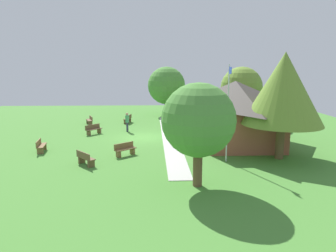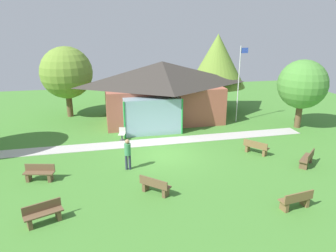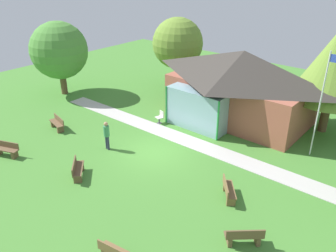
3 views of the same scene
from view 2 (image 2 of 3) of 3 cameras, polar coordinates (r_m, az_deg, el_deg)
name	(u,v)px [view 2 (image 2 of 3)]	position (r m, az deg, el deg)	size (l,w,h in m)	color
ground_plane	(166,155)	(19.30, -0.42, -5.22)	(44.00, 44.00, 0.00)	#478433
pavilion	(162,90)	(25.55, -1.11, 6.41)	(10.00, 7.02, 4.72)	#A35642
footpath	(159,142)	(21.37, -1.66, -2.81)	(20.48, 1.30, 0.03)	#BCB7B2
flagpole	(239,81)	(25.53, 12.58, 7.81)	(0.64, 0.08, 5.94)	silver
bench_front_right	(296,200)	(14.99, 21.90, -12.23)	(1.55, 0.67, 0.84)	brown
bench_front_center	(155,186)	(15.06, -2.35, -10.65)	(1.40, 1.34, 0.84)	brown
bench_mid_left	(39,173)	(17.45, -21.99, -7.82)	(1.56, 0.76, 0.84)	brown
bench_mid_right	(256,148)	(20.07, 15.44, -3.73)	(1.29, 1.44, 0.84)	brown
bench_front_left	(43,214)	(14.01, -21.39, -14.41)	(1.56, 0.96, 0.84)	brown
bench_lawn_far_right	(307,159)	(19.40, 23.63, -5.42)	(1.41, 1.33, 0.84)	brown
patio_chair_west	(122,134)	(21.78, -8.21, -1.46)	(0.55, 0.55, 0.86)	beige
visitor_strolling_lawn	(128,152)	(17.25, -7.22, -4.62)	(0.34, 0.34, 1.74)	#2D3347
tree_east_hedge	(303,85)	(25.49, 22.91, 6.85)	(3.58, 3.58, 5.09)	brown
tree_behind_pavilion_right	(217,61)	(28.39, 8.80, 11.45)	(4.99, 4.99, 6.71)	brown
tree_behind_pavilion_left	(66,73)	(27.63, -17.70, 9.05)	(4.22, 4.22, 5.82)	brown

